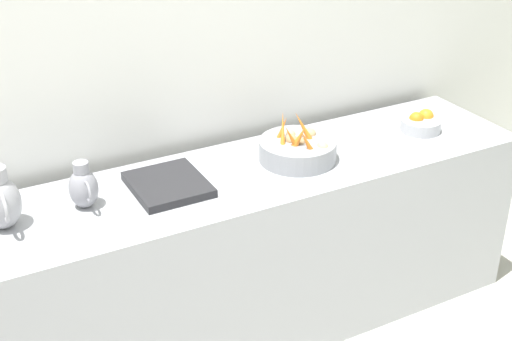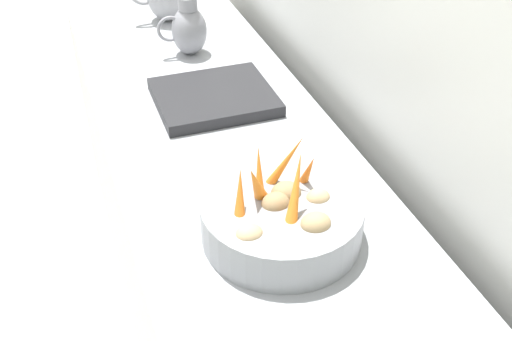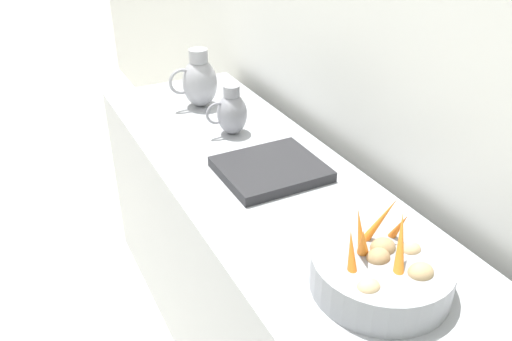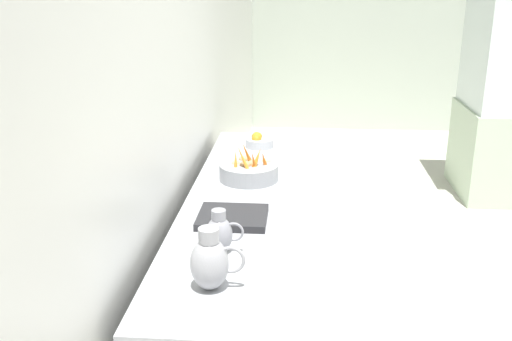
{
  "view_description": "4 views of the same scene",
  "coord_description": "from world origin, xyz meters",
  "views": [
    {
      "loc": [
        0.92,
        -0.97,
        2.31
      ],
      "look_at": [
        -1.41,
        0.28,
        0.93
      ],
      "focal_mm": 49.73,
      "sensor_mm": 36.0,
      "label": 1
    },
    {
      "loc": [
        -1.14,
        1.5,
        1.78
      ],
      "look_at": [
        -1.48,
        0.52,
        1.03
      ],
      "focal_mm": 43.66,
      "sensor_mm": 36.0,
      "label": 2
    },
    {
      "loc": [
        -0.79,
        1.31,
        1.78
      ],
      "look_at": [
        -1.41,
        0.09,
        0.99
      ],
      "focal_mm": 37.2,
      "sensor_mm": 36.0,
      "label": 3
    },
    {
      "loc": [
        -1.23,
        -2.72,
        2.01
      ],
      "look_at": [
        -1.46,
        0.22,
        1.03
      ],
      "focal_mm": 41.12,
      "sensor_mm": 36.0,
      "label": 4
    }
  ],
  "objects": [
    {
      "name": "vegetable_colander",
      "position": [
        -1.53,
        0.55,
        0.91
      ],
      "size": [
        0.35,
        0.35,
        0.23
      ],
      "color": "gray",
      "rests_on": "prep_counter"
    },
    {
      "name": "prep_counter",
      "position": [
        -1.52,
        0.28,
        0.43
      ],
      "size": [
        0.63,
        2.71,
        0.86
      ],
      "primitive_type": "cube",
      "color": "#9EA0A5",
      "rests_on": "ground_plane"
    },
    {
      "name": "counter_sink_basin",
      "position": [
        -1.55,
        -0.06,
        0.88
      ],
      "size": [
        0.34,
        0.3,
        0.04
      ],
      "primitive_type": "cube",
      "color": "#232326",
      "rests_on": "prep_counter"
    },
    {
      "name": "metal_pitcher_short",
      "position": [
        -1.57,
        -0.41,
        0.95
      ],
      "size": [
        0.17,
        0.12,
        0.2
      ],
      "color": "gray",
      "rests_on": "prep_counter"
    },
    {
      "name": "metal_pitcher_tall",
      "position": [
        -1.56,
        -0.73,
        0.97
      ],
      "size": [
        0.21,
        0.15,
        0.25
      ],
      "color": "#939399",
      "rests_on": "prep_counter"
    }
  ]
}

